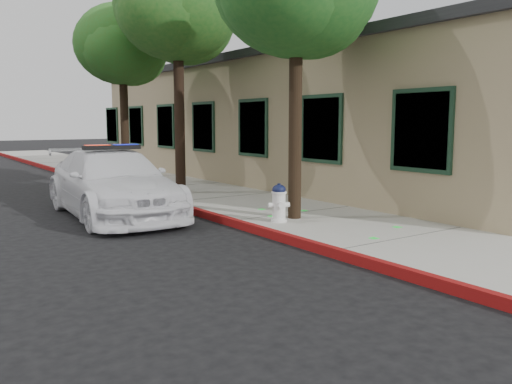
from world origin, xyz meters
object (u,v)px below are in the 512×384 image
(police_car, at_px, (113,183))
(street_tree_mid, at_px, (177,13))
(street_tree_far, at_px, (124,48))
(fire_hydrant, at_px, (279,203))
(clapboard_building, at_px, (303,122))

(police_car, xyz_separation_m, street_tree_mid, (2.57, 1.80, 4.29))
(police_car, bearing_deg, street_tree_mid, 38.07)
(street_tree_far, bearing_deg, street_tree_mid, -84.89)
(street_tree_mid, xyz_separation_m, street_tree_far, (-0.29, 3.27, -0.60))
(fire_hydrant, bearing_deg, police_car, 144.87)
(street_tree_far, bearing_deg, police_car, -114.13)
(police_car, bearing_deg, street_tree_far, 68.83)
(fire_hydrant, height_order, street_tree_far, street_tree_far)
(police_car, distance_m, fire_hydrant, 3.97)
(police_car, bearing_deg, clapboard_building, 25.00)
(clapboard_building, height_order, fire_hydrant, clapboard_building)
(street_tree_mid, bearing_deg, clapboard_building, 15.08)
(clapboard_building, bearing_deg, fire_hydrant, -132.28)
(clapboard_building, relative_size, street_tree_mid, 3.22)
(clapboard_building, distance_m, street_tree_far, 6.62)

